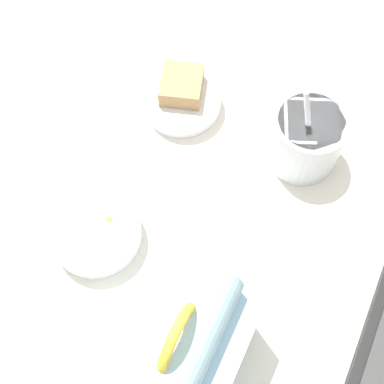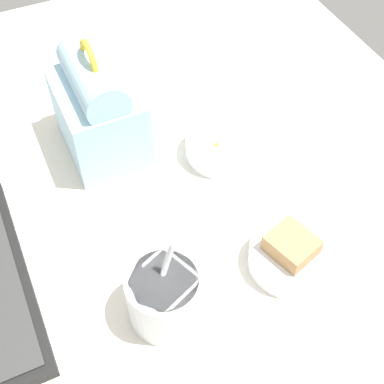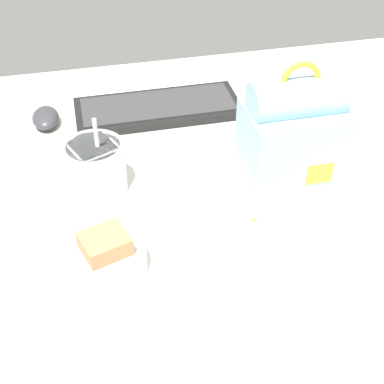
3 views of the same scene
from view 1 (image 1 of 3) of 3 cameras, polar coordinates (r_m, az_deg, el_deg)
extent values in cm
cube|color=silver|center=(75.31, 2.20, -2.37)|extent=(140.00, 110.00, 2.00)
cube|color=#9EC6DB|center=(62.15, -1.35, -17.30)|extent=(16.96, 12.54, 13.06)
cylinder|color=#9EC6DB|center=(53.76, -1.55, -15.93)|extent=(16.11, 7.18, 7.18)
cube|color=yellow|center=(65.59, -7.74, -17.50)|extent=(4.75, 0.30, 3.92)
torus|color=yellow|center=(50.58, -1.64, -15.29)|extent=(6.94, 1.00, 6.94)
cylinder|color=silver|center=(76.18, 12.02, 5.58)|extent=(10.29, 10.29, 9.09)
cylinder|color=gold|center=(72.68, 12.65, 7.33)|extent=(9.05, 9.05, 0.60)
cylinder|color=silver|center=(71.21, 12.26, 7.59)|extent=(0.70, 3.21, 10.31)
cylinder|color=silver|center=(81.54, -1.08, 9.90)|extent=(11.71, 11.71, 3.80)
cube|color=#A87F51|center=(79.86, -1.11, 10.78)|extent=(7.93, 7.56, 5.32)
cylinder|color=silver|center=(72.04, -10.32, -4.04)|extent=(12.20, 12.20, 4.35)
ellipsoid|color=white|center=(70.71, -11.86, -4.58)|extent=(3.32, 3.32, 3.90)
cone|color=#EFBC47|center=(70.83, -8.69, -3.22)|extent=(5.51, 5.51, 3.69)
sphere|color=#4C5623|center=(73.14, -12.97, -3.08)|extent=(1.46, 1.46, 1.46)
sphere|color=#4C5623|center=(72.76, -12.70, -3.64)|extent=(1.46, 1.46, 1.46)
sphere|color=#4C5623|center=(72.43, -12.15, -3.97)|extent=(1.46, 1.46, 1.46)
camera|label=2|loc=(0.75, 55.48, 50.24)|focal=50.00mm
camera|label=3|loc=(0.89, -52.86, 43.12)|focal=50.00mm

